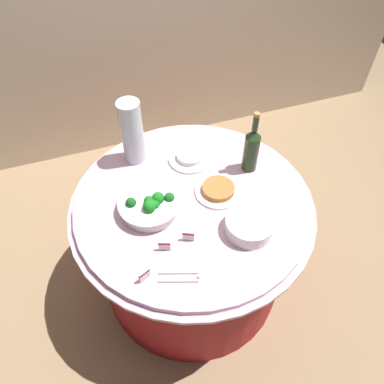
# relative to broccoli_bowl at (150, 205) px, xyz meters

# --- Properties ---
(ground_plane) EXTENTS (6.00, 6.00, 0.00)m
(ground_plane) POSITION_rel_broccoli_bowl_xyz_m (0.20, 0.00, -0.78)
(ground_plane) COLOR #9E7F5B
(buffet_table) EXTENTS (1.16, 1.16, 0.74)m
(buffet_table) POSITION_rel_broccoli_bowl_xyz_m (0.20, 0.00, -0.40)
(buffet_table) COLOR maroon
(buffet_table) RESTS_ON ground_plane
(broccoli_bowl) EXTENTS (0.28, 0.28, 0.11)m
(broccoli_bowl) POSITION_rel_broccoli_bowl_xyz_m (0.00, 0.00, 0.00)
(broccoli_bowl) COLOR white
(broccoli_bowl) RESTS_ON buffet_table
(plate_stack) EXTENTS (0.21, 0.21, 0.07)m
(plate_stack) POSITION_rel_broccoli_bowl_xyz_m (0.38, -0.24, -0.00)
(plate_stack) COLOR white
(plate_stack) RESTS_ON buffet_table
(wine_bottle) EXTENTS (0.07, 0.07, 0.34)m
(wine_bottle) POSITION_rel_broccoli_bowl_xyz_m (0.54, 0.11, 0.09)
(wine_bottle) COLOR #253A1D
(wine_bottle) RESTS_ON buffet_table
(decorative_fruit_vase) EXTENTS (0.11, 0.11, 0.34)m
(decorative_fruit_vase) POSITION_rel_broccoli_bowl_xyz_m (0.02, 0.36, 0.11)
(decorative_fruit_vase) COLOR silver
(decorative_fruit_vase) RESTS_ON buffet_table
(serving_tongs) EXTENTS (0.17, 0.09, 0.01)m
(serving_tongs) POSITION_rel_broccoli_bowl_xyz_m (0.02, -0.37, -0.03)
(serving_tongs) COLOR silver
(serving_tongs) RESTS_ON buffet_table
(food_plate_rice) EXTENTS (0.22, 0.22, 0.04)m
(food_plate_rice) POSITION_rel_broccoli_bowl_xyz_m (0.28, 0.26, -0.02)
(food_plate_rice) COLOR white
(food_plate_rice) RESTS_ON buffet_table
(food_plate_peanuts) EXTENTS (0.22, 0.22, 0.04)m
(food_plate_peanuts) POSITION_rel_broccoli_bowl_xyz_m (0.33, 0.00, -0.02)
(food_plate_peanuts) COLOR white
(food_plate_peanuts) RESTS_ON buffet_table
(label_placard_front) EXTENTS (0.05, 0.02, 0.05)m
(label_placard_front) POSITION_rel_broccoli_bowl_xyz_m (0.00, -0.22, -0.01)
(label_placard_front) COLOR white
(label_placard_front) RESTS_ON buffet_table
(label_placard_mid) EXTENTS (0.05, 0.03, 0.05)m
(label_placard_mid) POSITION_rel_broccoli_bowl_xyz_m (-0.11, -0.33, -0.01)
(label_placard_mid) COLOR white
(label_placard_mid) RESTS_ON buffet_table
(label_placard_rear) EXTENTS (0.05, 0.03, 0.05)m
(label_placard_rear) POSITION_rel_broccoli_bowl_xyz_m (0.11, -0.21, -0.01)
(label_placard_rear) COLOR white
(label_placard_rear) RESTS_ON buffet_table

